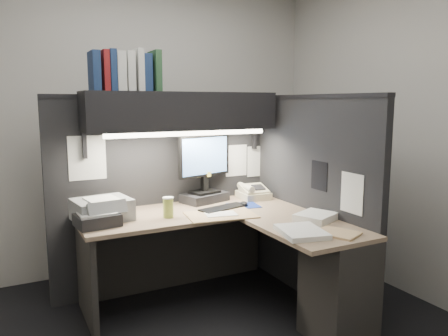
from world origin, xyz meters
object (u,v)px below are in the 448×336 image
at_px(keyboard, 223,208).
at_px(notebook_stack, 97,220).
at_px(printer, 102,209).
at_px(overhead_shelf, 182,111).
at_px(coffee_cup, 168,208).
at_px(telephone, 253,193).
at_px(desk, 263,262).
at_px(monitor, 205,176).

distance_m(keyboard, notebook_stack, 0.98).
xyz_separation_m(keyboard, printer, (-0.92, 0.13, 0.07)).
relative_size(overhead_shelf, printer, 4.05).
distance_m(coffee_cup, printer, 0.47).
bearing_deg(telephone, desk, -112.26).
xyz_separation_m(telephone, printer, (-1.33, -0.10, 0.03)).
height_order(monitor, coffee_cup, monitor).
height_order(desk, monitor, monitor).
relative_size(desk, overhead_shelf, 1.10).
distance_m(desk, overhead_shelf, 1.33).
height_order(desk, overhead_shelf, overhead_shelf).
xyz_separation_m(desk, printer, (-0.99, 0.61, 0.36)).
height_order(desk, printer, printer).
distance_m(desk, notebook_stack, 1.20).
distance_m(telephone, printer, 1.34).
bearing_deg(keyboard, telephone, 14.90).
distance_m(monitor, keyboard, 0.38).
relative_size(coffee_cup, printer, 0.37).
bearing_deg(monitor, coffee_cup, -159.09).
bearing_deg(coffee_cup, printer, 161.01).
bearing_deg(keyboard, coffee_cup, 169.47).
height_order(monitor, printer, monitor).
xyz_separation_m(coffee_cup, notebook_stack, (-0.51, 0.01, -0.03)).
relative_size(desk, keyboard, 4.16).
height_order(overhead_shelf, keyboard, overhead_shelf).
relative_size(monitor, telephone, 2.26).
distance_m(overhead_shelf, notebook_stack, 1.09).
bearing_deg(overhead_shelf, coffee_cup, -128.89).
relative_size(telephone, coffee_cup, 1.78).
bearing_deg(keyboard, printer, 158.21).
height_order(overhead_shelf, printer, overhead_shelf).
distance_m(overhead_shelf, coffee_cup, 0.80).
xyz_separation_m(overhead_shelf, keyboard, (0.23, -0.27, -0.76)).
height_order(monitor, telephone, monitor).
relative_size(keyboard, coffee_cup, 2.88).
bearing_deg(overhead_shelf, monitor, 11.71).
distance_m(monitor, telephone, 0.47).
xyz_separation_m(overhead_shelf, telephone, (0.64, -0.04, -0.72)).
xyz_separation_m(keyboard, telephone, (0.42, 0.23, 0.04)).
height_order(coffee_cup, notebook_stack, coffee_cup).
bearing_deg(telephone, notebook_stack, -166.51).
bearing_deg(keyboard, overhead_shelf, 115.96).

